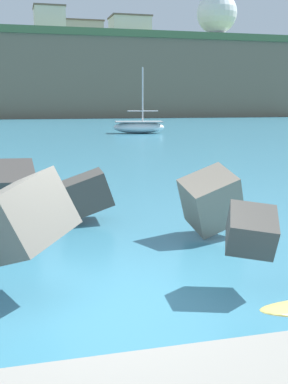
{
  "coord_description": "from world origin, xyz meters",
  "views": [
    {
      "loc": [
        -1.0,
        -6.14,
        2.66
      ],
      "look_at": [
        0.75,
        0.5,
        1.4
      ],
      "focal_mm": 45.57,
      "sensor_mm": 36.0,
      "label": 1
    }
  ],
  "objects_px": {
    "station_building_central": "(50,22)",
    "station_building_annex": "(130,28)",
    "boat_near_centre": "(139,127)",
    "radar_dome": "(217,16)",
    "station_building_east": "(83,33)"
  },
  "relations": [
    {
      "from": "boat_near_centre",
      "to": "radar_dome",
      "type": "height_order",
      "value": "radar_dome"
    },
    {
      "from": "boat_near_centre",
      "to": "station_building_annex",
      "type": "distance_m",
      "value": 57.94
    },
    {
      "from": "boat_near_centre",
      "to": "station_building_central",
      "type": "xyz_separation_m",
      "value": [
        -3.4,
        55.36,
        17.05
      ]
    },
    {
      "from": "boat_near_centre",
      "to": "station_building_east",
      "type": "height_order",
      "value": "station_building_east"
    },
    {
      "from": "station_building_east",
      "to": "station_building_central",
      "type": "bearing_deg",
      "value": -125.96
    },
    {
      "from": "station_building_central",
      "to": "station_building_annex",
      "type": "height_order",
      "value": "station_building_central"
    },
    {
      "from": "radar_dome",
      "to": "station_building_annex",
      "type": "xyz_separation_m",
      "value": [
        -20.11,
        -4.83,
        -3.77
      ]
    },
    {
      "from": "boat_near_centre",
      "to": "radar_dome",
      "type": "bearing_deg",
      "value": 61.61
    },
    {
      "from": "boat_near_centre",
      "to": "radar_dome",
      "type": "relative_size",
      "value": 0.53
    },
    {
      "from": "station_building_annex",
      "to": "boat_near_centre",
      "type": "bearing_deg",
      "value": -102.32
    },
    {
      "from": "boat_near_centre",
      "to": "station_building_annex",
      "type": "bearing_deg",
      "value": 77.68
    },
    {
      "from": "boat_near_centre",
      "to": "station_building_east",
      "type": "xyz_separation_m",
      "value": [
        4.37,
        66.06,
        16.7
      ]
    },
    {
      "from": "station_building_central",
      "to": "station_building_annex",
      "type": "distance_m",
      "value": 15.3
    },
    {
      "from": "boat_near_centre",
      "to": "station_building_central",
      "type": "distance_m",
      "value": 58.03
    },
    {
      "from": "station_building_central",
      "to": "station_building_annex",
      "type": "relative_size",
      "value": 0.76
    }
  ]
}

